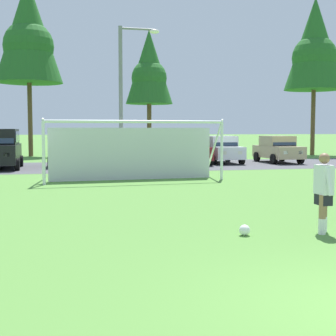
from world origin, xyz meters
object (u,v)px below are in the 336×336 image
(soccer_goal, at_px, (133,149))
(parked_car_slot_left, at_px, (1,148))
(soccer_ball, at_px, (245,230))
(parked_car_slot_far_right, at_px, (278,149))
(parked_car_slot_center_left, at_px, (69,147))
(parked_car_slot_center_right, at_px, (190,150))
(parked_car_slot_center, at_px, (119,151))
(street_lamp, at_px, (125,98))
(parked_car_slot_right, at_px, (221,149))
(player_defender_far, at_px, (323,193))

(soccer_goal, height_order, parked_car_slot_left, soccer_goal)
(soccer_ball, distance_m, parked_car_slot_far_right, 22.30)
(soccer_goal, relative_size, parked_car_slot_center_left, 1.59)
(soccer_goal, distance_m, parked_car_slot_left, 9.70)
(parked_car_slot_center_right, bearing_deg, parked_car_slot_center_left, 176.16)
(parked_car_slot_center, height_order, street_lamp, street_lamp)
(soccer_ball, xyz_separation_m, parked_car_slot_center, (-0.16, 19.63, 0.77))
(parked_car_slot_left, relative_size, parked_car_slot_center_left, 0.98)
(parked_car_slot_center, xyz_separation_m, parked_car_slot_right, (6.63, 0.67, 0.00))
(player_defender_far, bearing_deg, soccer_goal, 101.17)
(parked_car_slot_center_left, height_order, parked_car_slot_right, parked_car_slot_center_left)
(parked_car_slot_center, distance_m, street_lamp, 6.53)
(soccer_goal, distance_m, parked_car_slot_center_left, 9.42)
(parked_car_slot_right, bearing_deg, parked_car_slot_far_right, -7.15)
(parked_car_slot_center, relative_size, parked_car_slot_center_right, 1.02)
(parked_car_slot_right, relative_size, street_lamp, 0.61)
(parked_car_slot_left, relative_size, parked_car_slot_center, 1.07)
(parked_car_slot_left, xyz_separation_m, parked_car_slot_far_right, (16.86, 1.23, -0.24))
(player_defender_far, xyz_separation_m, parked_car_slot_center_right, (2.60, 19.81, 0.05))
(parked_car_slot_left, distance_m, parked_car_slot_center_left, 3.97)
(parked_car_slot_far_right, bearing_deg, parked_car_slot_right, 172.85)
(parked_car_slot_center, distance_m, parked_car_slot_center_right, 4.41)
(parked_car_slot_center_right, bearing_deg, parked_car_slot_center, -179.17)
(parked_car_slot_center_left, relative_size, parked_car_slot_center, 1.10)
(parked_car_slot_right, bearing_deg, soccer_goal, -127.36)
(soccer_ball, height_order, parked_car_slot_far_right, parked_car_slot_far_right)
(player_defender_far, xyz_separation_m, street_lamp, (-2.21, 13.82, 2.76))
(parked_car_slot_center_right, height_order, parked_car_slot_far_right, same)
(player_defender_far, relative_size, parked_car_slot_center, 0.38)
(soccer_ball, distance_m, player_defender_far, 1.80)
(player_defender_far, bearing_deg, parked_car_slot_center, 95.25)
(parked_car_slot_right, bearing_deg, parked_car_slot_center, -174.19)
(soccer_ball, xyz_separation_m, parked_car_slot_center_right, (4.25, 19.70, 0.77))
(soccer_goal, bearing_deg, parked_car_slot_left, 129.25)
(soccer_ball, relative_size, street_lamp, 0.03)
(parked_car_slot_center, height_order, parked_car_slot_center_right, same)
(soccer_ball, height_order, parked_car_slot_center_left, parked_car_slot_center_left)
(street_lamp, bearing_deg, parked_car_slot_center, 86.17)
(soccer_goal, bearing_deg, parked_car_slot_center, 87.30)
(soccer_ball, distance_m, parked_car_slot_center, 19.65)
(player_defender_far, bearing_deg, soccer_ball, 175.86)
(parked_car_slot_center, bearing_deg, parked_car_slot_center_right, 0.83)
(parked_car_slot_center_left, height_order, parked_car_slot_center_right, parked_car_slot_center_left)
(parked_car_slot_center_left, xyz_separation_m, parked_car_slot_right, (9.51, 0.12, -0.24))
(soccer_goal, relative_size, parked_car_slot_center_right, 1.78)
(soccer_ball, xyz_separation_m, parked_car_slot_far_right, (10.16, 19.84, 0.77))
(parked_car_slot_center, distance_m, parked_car_slot_right, 6.66)
(player_defender_far, distance_m, parked_car_slot_left, 20.51)
(soccer_ball, bearing_deg, parked_car_slot_center_left, 98.60)
(soccer_goal, distance_m, parked_car_slot_far_right, 13.84)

